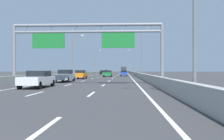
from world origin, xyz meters
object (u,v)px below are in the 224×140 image
at_px(streetlamp_right_mid, 141,52).
at_px(streetlamp_right_far, 134,60).
at_px(red_car, 106,72).
at_px(orange_car, 81,74).
at_px(streetlamp_left_far, 95,60).
at_px(silver_car, 65,76).
at_px(sign_gantry, 86,38).
at_px(blue_car, 124,73).
at_px(streetlamp_left_mid, 74,53).
at_px(black_car, 103,72).
at_px(white_car, 38,79).
at_px(box_truck, 124,70).
at_px(green_car, 107,73).

bearing_deg(streetlamp_right_mid, streetlamp_right_far, 90.00).
distance_m(red_car, orange_car, 60.67).
relative_size(streetlamp_left_far, silver_car, 2.04).
distance_m(sign_gantry, blue_car, 36.77).
relative_size(streetlamp_left_mid, silver_car, 2.04).
xyz_separation_m(blue_car, orange_car, (-7.40, -19.98, 0.02)).
relative_size(black_car, orange_car, 1.04).
distance_m(red_car, black_car, 18.14).
distance_m(streetlamp_left_far, white_car, 73.95).
bearing_deg(streetlamp_left_far, sign_gantry, -83.93).
relative_size(streetlamp_left_far, white_car, 2.04).
bearing_deg(red_car, blue_car, -79.60).
bearing_deg(streetlamp_left_mid, streetlamp_right_far, 69.73).
xyz_separation_m(streetlamp_right_mid, black_car, (-11.06, 30.06, -4.68)).
xyz_separation_m(silver_car, blue_car, (7.49, 30.47, -0.04)).
xyz_separation_m(streetlamp_left_mid, streetlamp_right_far, (14.93, 40.42, 0.00)).
relative_size(white_car, black_car, 1.07).
distance_m(streetlamp_right_mid, silver_car, 25.96).
relative_size(sign_gantry, box_truck, 1.99).
bearing_deg(red_car, sign_gantry, -87.31).
relative_size(red_car, orange_car, 1.01).
bearing_deg(orange_car, streetlamp_right_far, 78.13).
relative_size(streetlamp_right_mid, orange_car, 2.25).
bearing_deg(green_car, sign_gantry, -90.29).
height_order(white_car, blue_car, white_car).
bearing_deg(blue_car, box_truck, 90.16).
distance_m(white_car, box_truck, 92.70).
height_order(streetlamp_left_mid, streetlamp_right_far, same).
relative_size(streetlamp_left_far, blue_car, 2.07).
xyz_separation_m(sign_gantry, black_car, (-3.49, 58.89, -4.08)).
xyz_separation_m(streetlamp_left_mid, black_car, (3.88, 30.06, -4.68)).
xyz_separation_m(red_car, blue_car, (7.47, -40.69, -0.04)).
bearing_deg(green_car, white_car, -96.07).
bearing_deg(blue_car, streetlamp_right_far, 83.55).
bearing_deg(green_car, blue_car, 60.66).
bearing_deg(silver_car, sign_gantry, -58.16).
height_order(streetlamp_left_far, silver_car, streetlamp_left_far).
distance_m(sign_gantry, box_truck, 88.11).
xyz_separation_m(red_car, orange_car, (0.07, -60.67, -0.02)).
xyz_separation_m(streetlamp_left_far, streetlamp_right_far, (14.93, 0.00, 0.00)).
relative_size(streetlamp_right_mid, green_car, 2.23).
relative_size(streetlamp_left_far, streetlamp_right_far, 1.00).
relative_size(streetlamp_right_mid, silver_car, 2.04).
xyz_separation_m(streetlamp_right_far, orange_car, (-11.12, -52.89, -4.64)).
height_order(silver_car, blue_car, silver_car).
bearing_deg(box_truck, streetlamp_right_mid, -86.26).
height_order(streetlamp_right_mid, streetlamp_right_far, same).
xyz_separation_m(silver_car, orange_car, (0.09, 10.49, -0.02)).
xyz_separation_m(streetlamp_left_mid, silver_car, (3.72, -22.96, -4.62)).
bearing_deg(blue_car, streetlamp_left_far, 108.81).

